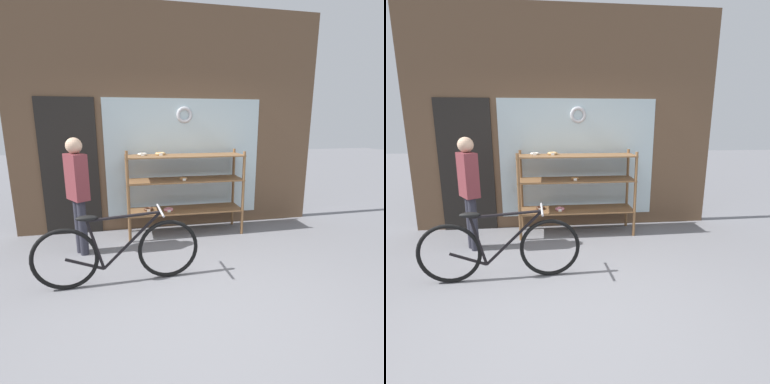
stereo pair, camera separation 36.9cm
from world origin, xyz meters
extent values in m
plane|color=slate|center=(0.00, 0.00, 0.00)|extent=(30.00, 30.00, 0.00)
cube|color=brown|center=(0.00, 2.34, 1.73)|extent=(4.90, 0.08, 3.46)
cube|color=silver|center=(0.20, 2.29, 1.15)|extent=(2.52, 0.02, 1.90)
cube|color=black|center=(-1.58, 2.28, 1.05)|extent=(0.84, 0.03, 2.10)
torus|color=#B7B7BC|center=(0.20, 2.27, 1.85)|extent=(0.26, 0.06, 0.26)
cylinder|color=brown|center=(-0.73, 1.71, 0.66)|extent=(0.04, 0.04, 1.31)
cylinder|color=brown|center=(1.02, 1.71, 0.66)|extent=(0.04, 0.04, 1.31)
cylinder|color=brown|center=(-0.73, 2.17, 0.66)|extent=(0.04, 0.04, 1.31)
cylinder|color=brown|center=(1.02, 2.17, 0.66)|extent=(0.04, 0.04, 1.31)
cube|color=brown|center=(0.14, 1.94, 0.38)|extent=(1.79, 0.51, 0.02)
cube|color=brown|center=(0.14, 1.94, 0.87)|extent=(1.79, 0.51, 0.02)
cube|color=brown|center=(0.14, 1.94, 1.24)|extent=(1.79, 0.51, 0.02)
torus|color=#B27A42|center=(0.11, 1.89, 0.90)|extent=(0.12, 0.12, 0.04)
cube|color=white|center=(0.11, 1.82, 0.89)|extent=(0.05, 0.00, 0.04)
torus|color=tan|center=(-0.22, 2.03, 1.27)|extent=(0.16, 0.16, 0.04)
cube|color=white|center=(-0.22, 1.94, 1.27)|extent=(0.05, 0.00, 0.04)
torus|color=pink|center=(-0.13, 1.92, 0.41)|extent=(0.15, 0.15, 0.04)
cube|color=white|center=(-0.13, 1.84, 0.41)|extent=(0.05, 0.00, 0.04)
torus|color=#4C2D1E|center=(-0.43, 2.00, 0.41)|extent=(0.14, 0.14, 0.04)
cube|color=white|center=(-0.43, 1.92, 0.41)|extent=(0.05, 0.00, 0.04)
torus|color=beige|center=(-0.49, 2.04, 1.27)|extent=(0.14, 0.14, 0.03)
cube|color=white|center=(-0.49, 1.96, 1.27)|extent=(0.05, 0.00, 0.04)
torus|color=black|center=(-1.39, 0.55, 0.34)|extent=(0.69, 0.08, 0.69)
torus|color=black|center=(-0.30, 0.60, 0.34)|extent=(0.69, 0.08, 0.69)
cylinder|color=black|center=(-0.69, 0.58, 0.49)|extent=(0.65, 0.06, 0.62)
cylinder|color=black|center=(-0.76, 0.58, 0.77)|extent=(0.77, 0.07, 0.07)
cylinder|color=black|center=(-1.08, 0.56, 0.47)|extent=(0.17, 0.04, 0.56)
cylinder|color=black|center=(-1.20, 0.56, 0.27)|extent=(0.40, 0.05, 0.18)
ellipsoid|color=black|center=(-1.14, 0.56, 0.78)|extent=(0.22, 0.10, 0.06)
cylinder|color=#B2B2B7|center=(-0.38, 0.60, 0.81)|extent=(0.05, 0.46, 0.02)
cylinder|color=#282833|center=(-1.39, 1.51, 0.38)|extent=(0.11, 0.11, 0.75)
cylinder|color=#282833|center=(-1.33, 1.42, 0.38)|extent=(0.11, 0.11, 0.75)
cube|color=brown|center=(-1.36, 1.47, 1.05)|extent=(0.33, 0.37, 0.60)
sphere|color=tan|center=(-1.36, 1.47, 1.45)|extent=(0.20, 0.20, 0.20)
camera|label=1|loc=(-0.67, -2.54, 1.75)|focal=28.00mm
camera|label=2|loc=(-0.31, -2.59, 1.75)|focal=28.00mm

